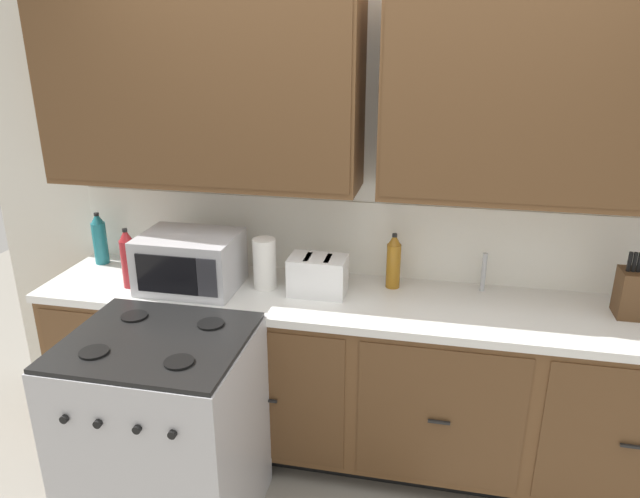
{
  "coord_description": "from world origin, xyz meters",
  "views": [
    {
      "loc": [
        0.33,
        -2.29,
        2.13
      ],
      "look_at": [
        -0.21,
        0.27,
        1.16
      ],
      "focal_mm": 32.96,
      "sensor_mm": 36.0,
      "label": 1
    }
  ],
  "objects_px": {
    "knife_block": "(630,292)",
    "paper_towel_roll": "(265,264)",
    "bottle_teal": "(100,239)",
    "bottle_red": "(128,259)",
    "microwave": "(190,262)",
    "bottle_amber": "(394,261)",
    "stove_range": "(165,433)",
    "toaster": "(318,275)"
  },
  "relations": [
    {
      "from": "knife_block",
      "to": "paper_towel_roll",
      "type": "relative_size",
      "value": 1.19
    },
    {
      "from": "bottle_teal",
      "to": "bottle_red",
      "type": "relative_size",
      "value": 0.94
    },
    {
      "from": "microwave",
      "to": "bottle_teal",
      "type": "bearing_deg",
      "value": 161.25
    },
    {
      "from": "knife_block",
      "to": "bottle_amber",
      "type": "xyz_separation_m",
      "value": [
        -1.08,
        0.1,
        0.02
      ]
    },
    {
      "from": "bottle_red",
      "to": "knife_block",
      "type": "bearing_deg",
      "value": 4.01
    },
    {
      "from": "stove_range",
      "to": "knife_block",
      "type": "distance_m",
      "value": 2.17
    },
    {
      "from": "knife_block",
      "to": "bottle_amber",
      "type": "relative_size",
      "value": 1.09
    },
    {
      "from": "bottle_red",
      "to": "bottle_amber",
      "type": "bearing_deg",
      "value": 11.65
    },
    {
      "from": "knife_block",
      "to": "bottle_teal",
      "type": "xyz_separation_m",
      "value": [
        -2.7,
        0.1,
        0.03
      ]
    },
    {
      "from": "paper_towel_roll",
      "to": "stove_range",
      "type": "bearing_deg",
      "value": -112.91
    },
    {
      "from": "stove_range",
      "to": "bottle_red",
      "type": "relative_size",
      "value": 3.06
    },
    {
      "from": "stove_range",
      "to": "knife_block",
      "type": "relative_size",
      "value": 3.06
    },
    {
      "from": "paper_towel_roll",
      "to": "bottle_amber",
      "type": "distance_m",
      "value": 0.65
    },
    {
      "from": "paper_towel_roll",
      "to": "bottle_teal",
      "type": "xyz_separation_m",
      "value": [
        -1.0,
        0.14,
        0.01
      ]
    },
    {
      "from": "toaster",
      "to": "paper_towel_roll",
      "type": "distance_m",
      "value": 0.28
    },
    {
      "from": "toaster",
      "to": "paper_towel_roll",
      "type": "height_order",
      "value": "paper_towel_roll"
    },
    {
      "from": "microwave",
      "to": "knife_block",
      "type": "relative_size",
      "value": 1.55
    },
    {
      "from": "bottle_red",
      "to": "bottle_amber",
      "type": "distance_m",
      "value": 1.33
    },
    {
      "from": "stove_range",
      "to": "bottle_teal",
      "type": "relative_size",
      "value": 3.24
    },
    {
      "from": "stove_range",
      "to": "paper_towel_roll",
      "type": "xyz_separation_m",
      "value": [
        0.28,
        0.65,
        0.57
      ]
    },
    {
      "from": "stove_range",
      "to": "bottle_teal",
      "type": "xyz_separation_m",
      "value": [
        -0.72,
        0.79,
        0.58
      ]
    },
    {
      "from": "knife_block",
      "to": "bottle_red",
      "type": "xyz_separation_m",
      "value": [
        -2.38,
        -0.17,
        0.04
      ]
    },
    {
      "from": "bottle_teal",
      "to": "bottle_amber",
      "type": "xyz_separation_m",
      "value": [
        1.63,
        0.0,
        -0.0
      ]
    },
    {
      "from": "microwave",
      "to": "bottle_red",
      "type": "bearing_deg",
      "value": -170.38
    },
    {
      "from": "knife_block",
      "to": "bottle_teal",
      "type": "distance_m",
      "value": 2.71
    },
    {
      "from": "stove_range",
      "to": "toaster",
      "type": "xyz_separation_m",
      "value": [
        0.55,
        0.64,
        0.54
      ]
    },
    {
      "from": "toaster",
      "to": "paper_towel_roll",
      "type": "bearing_deg",
      "value": 177.6
    },
    {
      "from": "knife_block",
      "to": "bottle_teal",
      "type": "bearing_deg",
      "value": 177.91
    },
    {
      "from": "paper_towel_roll",
      "to": "bottle_red",
      "type": "bearing_deg",
      "value": -169.34
    },
    {
      "from": "paper_towel_roll",
      "to": "bottle_amber",
      "type": "bearing_deg",
      "value": 12.69
    },
    {
      "from": "bottle_amber",
      "to": "paper_towel_roll",
      "type": "bearing_deg",
      "value": -167.31
    },
    {
      "from": "bottle_teal",
      "to": "bottle_red",
      "type": "distance_m",
      "value": 0.42
    },
    {
      "from": "toaster",
      "to": "stove_range",
      "type": "bearing_deg",
      "value": -130.66
    },
    {
      "from": "toaster",
      "to": "paper_towel_roll",
      "type": "xyz_separation_m",
      "value": [
        -0.28,
        0.01,
        0.03
      ]
    },
    {
      "from": "bottle_teal",
      "to": "stove_range",
      "type": "bearing_deg",
      "value": -47.78
    },
    {
      "from": "stove_range",
      "to": "paper_towel_roll",
      "type": "height_order",
      "value": "paper_towel_roll"
    },
    {
      "from": "microwave",
      "to": "knife_block",
      "type": "height_order",
      "value": "knife_block"
    },
    {
      "from": "bottle_teal",
      "to": "bottle_amber",
      "type": "bearing_deg",
      "value": 0.11
    },
    {
      "from": "knife_block",
      "to": "bottle_amber",
      "type": "distance_m",
      "value": 1.08
    },
    {
      "from": "stove_range",
      "to": "bottle_red",
      "type": "height_order",
      "value": "bottle_red"
    },
    {
      "from": "bottle_amber",
      "to": "microwave",
      "type": "bearing_deg",
      "value": -167.73
    },
    {
      "from": "microwave",
      "to": "bottle_red",
      "type": "distance_m",
      "value": 0.31
    }
  ]
}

